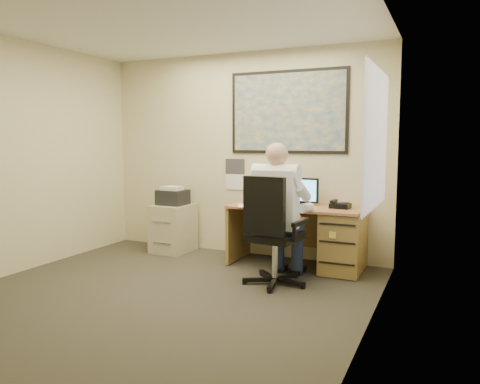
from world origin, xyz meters
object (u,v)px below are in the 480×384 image
at_px(filing_cabinet, 173,224).
at_px(office_chair, 274,254).
at_px(person, 276,214).
at_px(desk, 324,233).

distance_m(filing_cabinet, office_chair, 2.01).
distance_m(filing_cabinet, person, 2.00).
distance_m(desk, filing_cabinet, 2.14).
xyz_separation_m(filing_cabinet, person, (1.80, -0.79, 0.37)).
bearing_deg(filing_cabinet, office_chair, -24.18).
relative_size(desk, office_chair, 1.36).
bearing_deg(person, desk, 66.22).
bearing_deg(desk, office_chair, -110.82).
bearing_deg(desk, person, -113.36).
bearing_deg(filing_cabinet, person, -22.05).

